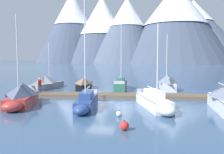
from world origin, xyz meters
TOP-DOWN VIEW (x-y plane):
  - ground_plane at (0.00, 0.00)m, footprint 700.00×700.00m
  - mountain_west_summit at (-70.60, 195.69)m, footprint 69.33×69.33m
  - mountain_central_massif at (-40.22, 186.58)m, footprint 63.63×63.63m
  - mountain_shoulder_ridge at (-16.58, 173.57)m, footprint 60.86×60.86m
  - mountain_east_summit at (21.96, 174.53)m, footprint 90.89×90.89m
  - mountain_rear_spur at (37.19, 186.51)m, footprint 91.61×91.61m
  - dock at (0.00, 4.00)m, footprint 22.67×3.96m
  - sailboat_nearest_berth at (-9.73, 9.35)m, footprint 2.54×7.32m
  - sailboat_second_berth at (-6.81, -1.99)m, footprint 3.43×6.30m
  - sailboat_mid_dock_port at (-4.57, 10.25)m, footprint 2.48×6.62m
  - sailboat_mid_dock_starboard at (-0.80, -2.18)m, footprint 2.09×6.49m
  - sailboat_far_berth at (0.44, 10.65)m, footprint 1.84×6.72m
  - sailboat_outer_slip at (4.91, -1.39)m, footprint 3.44×6.79m
  - sailboat_end_of_dock at (6.60, 10.85)m, footprint 2.18×6.03m
  - person_on_dock at (-7.88, 3.59)m, footprint 0.26×0.59m
  - mooring_buoy_channel_marker at (2.32, -4.52)m, footprint 0.40×0.40m
  - mooring_buoy_inner_mooring at (3.11, -7.70)m, footprint 0.55×0.55m

SIDE VIEW (x-z plane):
  - ground_plane at x=0.00m, z-range 0.00..0.00m
  - dock at x=0.00m, z-range 0.00..0.30m
  - mooring_buoy_channel_marker at x=2.32m, z-range -0.04..0.44m
  - mooring_buoy_inner_mooring at x=3.11m, z-range -0.04..0.59m
  - sailboat_mid_dock_starboard at x=-0.80m, z-range -3.91..5.05m
  - sailboat_outer_slip at x=4.91m, z-range -2.86..4.07m
  - sailboat_far_berth at x=0.44m, z-range -3.98..5.31m
  - sailboat_mid_dock_port at x=-4.57m, z-range -3.72..5.21m
  - sailboat_nearest_berth at x=-9.73m, z-range -2.31..4.01m
  - sailboat_second_berth at x=-6.81m, z-range -3.00..4.88m
  - sailboat_end_of_dock at x=6.60m, z-range -2.73..4.64m
  - person_on_dock at x=-7.88m, z-range 0.42..2.11m
  - mountain_rear_spur at x=37.19m, z-range 0.71..52.53m
  - mountain_shoulder_ridge at x=-16.58m, z-range 1.27..54.59m
  - mountain_central_massif at x=-40.22m, z-range 2.18..60.99m
  - mountain_east_summit at x=21.96m, z-range 2.03..64.85m
  - mountain_west_summit at x=-70.60m, z-range 1.84..68.78m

